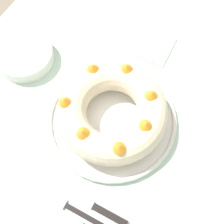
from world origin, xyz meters
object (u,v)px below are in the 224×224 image
at_px(bundt_cake, 112,112).
at_px(cake_knife, 94,207).
at_px(side_bowl, 25,56).
at_px(napkin, 157,48).
at_px(serving_dish, 112,119).
at_px(fork, 76,211).

xyz_separation_m(bundt_cake, cake_knife, (-0.22, -0.06, -0.05)).
xyz_separation_m(side_bowl, napkin, (0.22, -0.34, -0.02)).
relative_size(cake_knife, napkin, 1.62).
bearing_deg(side_bowl, napkin, -56.64).
bearing_deg(side_bowl, serving_dish, -100.53).
relative_size(serving_dish, side_bowl, 2.03).
bearing_deg(fork, side_bowl, 50.23).
distance_m(fork, napkin, 0.53).
bearing_deg(bundt_cake, napkin, -2.82).
bearing_deg(bundt_cake, cake_knife, -163.69).
relative_size(serving_dish, cake_knife, 1.74).
height_order(bundt_cake, cake_knife, bundt_cake).
bearing_deg(side_bowl, bundt_cake, -100.52).
distance_m(cake_knife, side_bowl, 0.48).
xyz_separation_m(fork, cake_knife, (0.03, -0.03, -0.00)).
bearing_deg(side_bowl, cake_knife, -125.60).
distance_m(cake_knife, napkin, 0.51).
distance_m(fork, cake_knife, 0.04).
height_order(bundt_cake, fork, bundt_cake).
xyz_separation_m(serving_dish, fork, (-0.25, -0.03, -0.01)).
height_order(bundt_cake, napkin, bundt_cake).
bearing_deg(fork, bundt_cake, 8.10).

